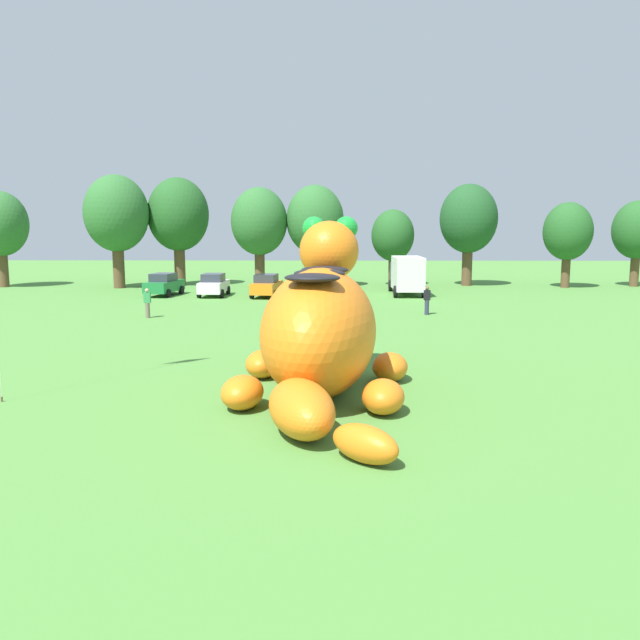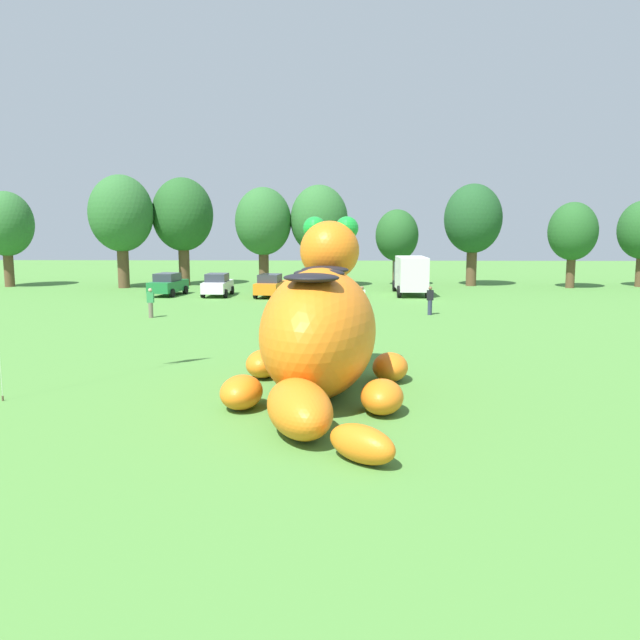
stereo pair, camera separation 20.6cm
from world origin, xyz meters
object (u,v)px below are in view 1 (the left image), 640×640
Objects in this scene: spectator_near_inflatable at (359,300)px; car_red at (317,285)px; car_green at (164,284)px; car_orange at (267,286)px; giant_inflatable_creature at (320,330)px; spectator_by_cars at (147,303)px; box_truck at (407,274)px; car_white at (214,285)px; spectator_mid_field at (427,301)px.

car_red is at bearing 105.17° from spectator_near_inflatable.
car_green is 1.01× the size of car_orange.
spectator_by_cars is (-10.23, 16.66, -1.19)m from giant_inflatable_creature.
spectator_near_inflatable is at bearing -110.08° from box_truck.
car_green is at bearing 144.47° from spectator_near_inflatable.
car_white is at bearing 179.84° from car_red.
car_green is at bearing 100.23° from spectator_by_cars.
box_truck is (10.69, 1.98, 0.74)m from car_orange.
box_truck reaches higher than car_orange.
spectator_mid_field is (14.63, -10.10, -0.01)m from car_white.
car_orange is at bearing -7.65° from car_white.
box_truck is (6.90, 1.46, 0.74)m from car_red.
spectator_by_cars is at bearing -98.25° from car_white.
box_truck reaches higher than car_red.
car_green is 12.19m from spectator_by_cars.
spectator_mid_field is at bearing 5.66° from spectator_by_cars.
box_truck is 3.75× the size of spectator_mid_field.
box_truck reaches higher than car_white.
spectator_mid_field is (6.77, -10.07, -0.01)m from car_red.
box_truck is 3.75× the size of spectator_near_inflatable.
car_green is 21.21m from spectator_mid_field.
car_red reaches higher than spectator_by_cars.
car_red is (7.86, -0.02, 0.00)m from car_white.
giant_inflatable_creature is 2.67× the size of car_white.
car_white is at bearing -174.44° from box_truck.
spectator_by_cars is (2.16, -11.99, -0.01)m from car_green.
spectator_mid_field is (-0.13, -11.53, -0.75)m from box_truck.
spectator_mid_field is (18.50, -10.38, -0.01)m from car_green.
car_red is 7.09m from box_truck.
spectator_near_inflatable is at bearing -43.48° from car_white.
spectator_mid_field is (6.10, 18.28, -1.19)m from giant_inflatable_creature.
car_red is at bearing 123.90° from spectator_mid_field.
spectator_mid_field is at bearing -29.29° from car_green.
spectator_by_cars is at bearing -172.18° from spectator_near_inflatable.
car_green is at bearing 174.06° from car_orange.
car_red is 15.10m from spectator_by_cars.
car_orange and car_red have the same top height.
spectator_mid_field is (10.56, -9.55, -0.01)m from car_orange.
box_truck is at bearing 78.18° from giant_inflatable_creature.
giant_inflatable_creature is at bearing -58.45° from spectator_by_cars.
car_red is (3.79, 0.52, 0.00)m from car_orange.
box_truck reaches higher than spectator_by_cars.
spectator_mid_field is 16.41m from spectator_by_cars.
giant_inflatable_creature is at bearing -80.91° from car_orange.
car_orange is at bearing -5.94° from car_green.
spectator_by_cars is (-12.27, -1.69, 0.00)m from spectator_near_inflatable.
car_white is 0.65× the size of box_truck.
car_green reaches higher than spectator_mid_field.
spectator_mid_field is at bearing -0.96° from spectator_near_inflatable.
giant_inflatable_creature is 2.55× the size of car_red.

